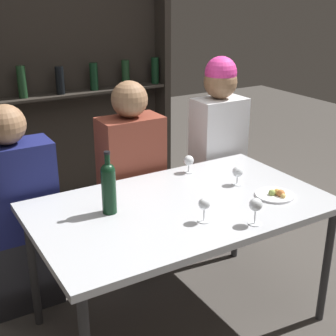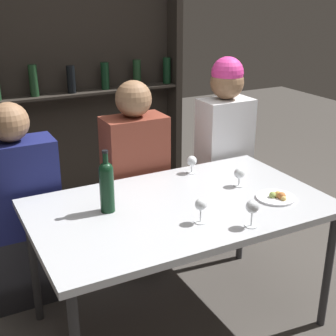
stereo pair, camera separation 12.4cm
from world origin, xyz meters
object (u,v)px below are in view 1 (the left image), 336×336
at_px(seated_person_center, 132,186).
at_px(seated_person_left, 17,218).
at_px(food_plate_0, 275,195).
at_px(wine_glass_0, 238,173).
at_px(wine_glass_1, 204,205).
at_px(wine_glass_2, 256,206).
at_px(wine_glass_3, 189,161).
at_px(wine_bottle, 109,186).
at_px(seated_person_right, 218,155).

bearing_deg(seated_person_center, seated_person_left, -180.00).
bearing_deg(seated_person_center, food_plate_0, -59.77).
xyz_separation_m(wine_glass_0, food_plate_0, (0.07, -0.23, -0.06)).
relative_size(food_plate_0, seated_person_left, 0.17).
bearing_deg(wine_glass_0, wine_glass_1, -146.83).
relative_size(wine_glass_2, wine_glass_3, 1.24).
relative_size(food_plate_0, seated_person_center, 0.16).
bearing_deg(seated_person_center, wine_glass_2, -80.64).
bearing_deg(wine_glass_3, seated_person_center, 134.75).
bearing_deg(wine_glass_2, food_plate_0, 31.20).
bearing_deg(food_plate_0, wine_bottle, 161.58).
bearing_deg(seated_person_left, wine_glass_3, -14.81).
xyz_separation_m(wine_glass_0, wine_glass_2, (-0.23, -0.41, 0.02)).
distance_m(wine_bottle, seated_person_center, 0.68).
xyz_separation_m(wine_bottle, seated_person_left, (-0.34, 0.51, -0.31)).
xyz_separation_m(seated_person_center, seated_person_right, (0.66, -0.00, 0.08)).
xyz_separation_m(wine_glass_2, seated_person_right, (0.50, 0.96, -0.14)).
height_order(wine_bottle, seated_person_right, seated_person_right).
distance_m(wine_glass_0, wine_glass_3, 0.32).
bearing_deg(wine_glass_2, wine_bottle, 139.32).
bearing_deg(seated_person_left, seated_person_right, -0.00).
xyz_separation_m(wine_glass_3, food_plate_0, (0.20, -0.53, -0.06)).
relative_size(food_plate_0, seated_person_right, 0.15).
bearing_deg(seated_person_left, wine_glass_2, -47.85).
xyz_separation_m(wine_glass_0, seated_person_right, (0.27, 0.55, -0.11)).
bearing_deg(seated_person_left, wine_bottle, -56.06).
height_order(wine_bottle, seated_person_center, seated_person_center).
bearing_deg(wine_glass_0, food_plate_0, -73.41).
relative_size(wine_bottle, wine_glass_3, 2.99).
relative_size(wine_glass_0, seated_person_right, 0.08).
bearing_deg(wine_glass_0, seated_person_center, 125.16).
relative_size(wine_glass_3, seated_person_center, 0.08).
height_order(wine_glass_1, seated_person_left, seated_person_left).
relative_size(wine_glass_2, seated_person_center, 0.10).
xyz_separation_m(wine_glass_1, seated_person_right, (0.69, 0.82, -0.13)).
height_order(wine_glass_0, food_plate_0, wine_glass_0).
relative_size(wine_bottle, wine_glass_0, 3.00).
height_order(wine_glass_3, seated_person_center, seated_person_center).
xyz_separation_m(seated_person_left, seated_person_right, (1.37, -0.00, 0.12)).
bearing_deg(seated_person_center, seated_person_right, -0.00).
distance_m(wine_glass_0, food_plate_0, 0.25).
relative_size(wine_glass_2, food_plate_0, 0.64).
bearing_deg(wine_glass_2, wine_glass_0, 61.21).
distance_m(wine_glass_3, seated_person_center, 0.41).
height_order(wine_bottle, wine_glass_3, wine_bottle).
distance_m(wine_glass_1, seated_person_left, 1.09).
height_order(wine_bottle, wine_glass_1, wine_bottle).
xyz_separation_m(wine_glass_1, wine_glass_3, (0.28, 0.56, -0.01)).
height_order(wine_glass_2, food_plate_0, wine_glass_2).
distance_m(wine_bottle, seated_person_right, 1.16).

